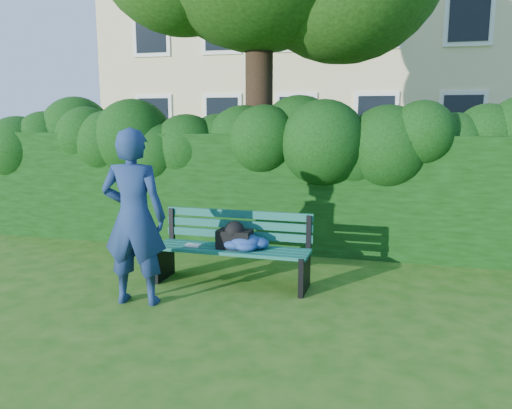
# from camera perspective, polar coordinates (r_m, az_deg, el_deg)

# --- Properties ---
(ground) EXTENTS (80.00, 80.00, 0.00)m
(ground) POSITION_cam_1_polar(r_m,az_deg,el_deg) (6.05, -1.48, -9.85)
(ground) COLOR #205610
(ground) RESTS_ON ground
(apartment_building) EXTENTS (16.00, 8.08, 12.00)m
(apartment_building) POSITION_cam_1_polar(r_m,az_deg,el_deg) (19.92, 10.63, 21.21)
(apartment_building) COLOR beige
(apartment_building) RESTS_ON ground
(hedge) EXTENTS (10.00, 1.00, 1.80)m
(hedge) POSITION_cam_1_polar(r_m,az_deg,el_deg) (7.92, 2.97, 1.57)
(hedge) COLOR black
(hedge) RESTS_ON ground
(park_bench) EXTENTS (1.93, 0.59, 0.89)m
(park_bench) POSITION_cam_1_polar(r_m,az_deg,el_deg) (6.16, -2.29, -4.65)
(park_bench) COLOR #0D423C
(park_bench) RESTS_ON ground
(man_reading) EXTENTS (0.76, 0.55, 1.95)m
(man_reading) POSITION_cam_1_polar(r_m,az_deg,el_deg) (5.60, -13.78, -1.44)
(man_reading) COLOR navy
(man_reading) RESTS_ON ground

